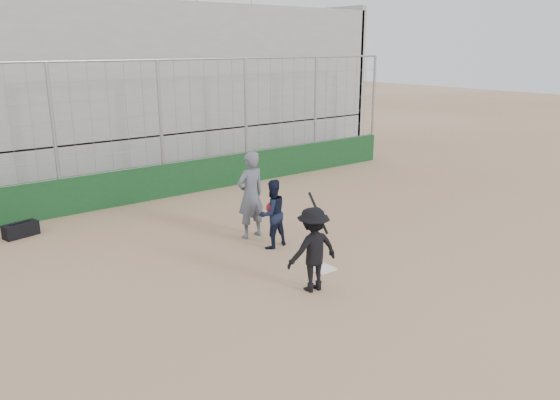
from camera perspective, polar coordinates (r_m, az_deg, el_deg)
ground at (r=11.22m, az=4.45°, el=-7.21°), size 90.00×90.00×0.00m
home_plate at (r=11.22m, az=4.45°, el=-7.15°), size 0.44×0.44×0.02m
backstop at (r=16.53m, az=-12.10°, el=3.53°), size 18.10×0.25×4.04m
bleachers at (r=20.79m, az=-18.61°, el=11.02°), size 20.25×6.70×6.98m
batter_at_plate at (r=10.02m, az=3.45°, el=-5.16°), size 1.09×0.79×1.76m
catcher_crouched at (r=12.17m, az=-0.79°, el=-2.61°), size 0.82×0.67×1.07m
umpire at (r=12.73m, az=-3.09°, el=0.08°), size 0.79×0.55×1.86m
equipment_bag at (r=14.35m, az=-25.46°, el=-2.83°), size 0.83×0.50×0.37m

